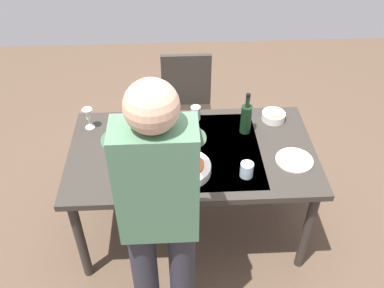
% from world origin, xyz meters
% --- Properties ---
extents(ground_plane, '(6.00, 6.00, 0.00)m').
position_xyz_m(ground_plane, '(0.00, 0.00, 0.00)').
color(ground_plane, brown).
extents(dining_table, '(1.56, 0.88, 0.74)m').
position_xyz_m(dining_table, '(0.00, 0.00, 0.66)').
color(dining_table, '#332D28').
rests_on(dining_table, ground_plane).
extents(chair_near, '(0.40, 0.40, 0.91)m').
position_xyz_m(chair_near, '(-0.00, -0.82, 0.53)').
color(chair_near, black).
rests_on(chair_near, ground_plane).
extents(person_server, '(0.42, 0.61, 1.69)m').
position_xyz_m(person_server, '(0.19, 0.70, 0.96)').
color(person_server, '#2D2D38').
rests_on(person_server, ground_plane).
extents(wine_bottle, '(0.07, 0.07, 0.30)m').
position_xyz_m(wine_bottle, '(-0.36, -0.17, 0.85)').
color(wine_bottle, black).
rests_on(wine_bottle, dining_table).
extents(wine_glass_left, '(0.07, 0.07, 0.15)m').
position_xyz_m(wine_glass_left, '(0.30, -0.27, 0.84)').
color(wine_glass_left, white).
rests_on(wine_glass_left, dining_table).
extents(wine_glass_right, '(0.07, 0.07, 0.15)m').
position_xyz_m(wine_glass_right, '(0.68, -0.27, 0.84)').
color(wine_glass_right, white).
rests_on(wine_glass_right, dining_table).
extents(water_cup_near_left, '(0.07, 0.07, 0.10)m').
position_xyz_m(water_cup_near_left, '(-0.04, -0.33, 0.79)').
color(water_cup_near_left, silver).
rests_on(water_cup_near_left, dining_table).
extents(water_cup_near_right, '(0.08, 0.08, 0.09)m').
position_xyz_m(water_cup_near_right, '(-0.31, 0.25, 0.78)').
color(water_cup_near_right, silver).
rests_on(water_cup_near_right, dining_table).
extents(serving_bowl_pasta, '(0.30, 0.30, 0.07)m').
position_xyz_m(serving_bowl_pasta, '(0.05, 0.20, 0.77)').
color(serving_bowl_pasta, white).
rests_on(serving_bowl_pasta, dining_table).
extents(side_bowl_salad, '(0.18, 0.18, 0.07)m').
position_xyz_m(side_bowl_salad, '(0.33, -0.01, 0.77)').
color(side_bowl_salad, white).
rests_on(side_bowl_salad, dining_table).
extents(side_bowl_bread, '(0.16, 0.16, 0.07)m').
position_xyz_m(side_bowl_bread, '(-0.58, -0.30, 0.77)').
color(side_bowl_bread, white).
rests_on(side_bowl_bread, dining_table).
extents(dinner_plate_near, '(0.23, 0.23, 0.01)m').
position_xyz_m(dinner_plate_near, '(-0.62, 0.13, 0.74)').
color(dinner_plate_near, white).
rests_on(dinner_plate_near, dining_table).
extents(table_fork, '(0.02, 0.18, 0.00)m').
position_xyz_m(table_fork, '(0.01, -0.15, 0.74)').
color(table_fork, silver).
rests_on(table_fork, dining_table).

